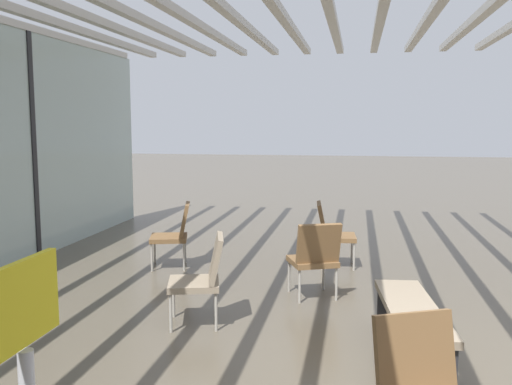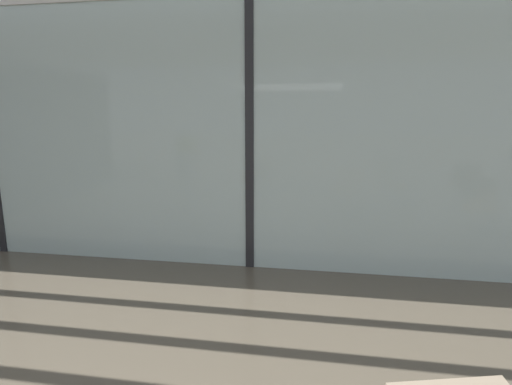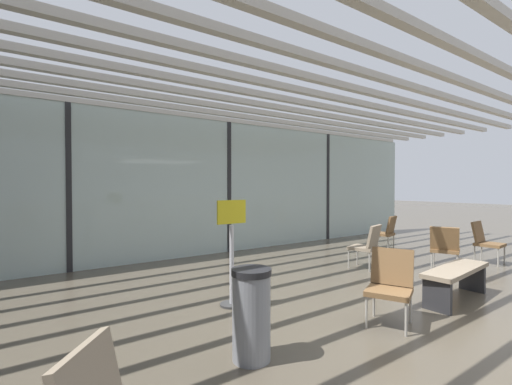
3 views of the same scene
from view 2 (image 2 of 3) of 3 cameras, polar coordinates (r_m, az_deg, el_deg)
The scene contains 3 objects.
glass_curtain_wall at distance 4.86m, azimuth -0.83°, elevation 7.62°, with size 14.00×0.08×3.20m, color #A3B7B2.
window_mullion_1 at distance 4.86m, azimuth -0.83°, elevation 7.62°, with size 0.10×0.12×3.20m, color black.
parked_airplane at distance 10.31m, azimuth 13.62°, elevation 10.64°, with size 13.76×3.74×3.74m.
Camera 2 is at (0.88, 0.43, 1.89)m, focal length 28.37 mm.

